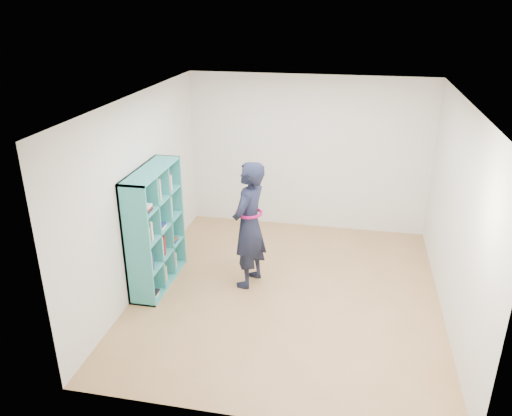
# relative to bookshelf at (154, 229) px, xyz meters

# --- Properties ---
(floor) EXTENTS (4.50, 4.50, 0.00)m
(floor) POSITION_rel_bookshelf_xyz_m (1.84, 0.06, -0.81)
(floor) COLOR #9C7346
(floor) RESTS_ON ground
(ceiling) EXTENTS (4.50, 4.50, 0.00)m
(ceiling) POSITION_rel_bookshelf_xyz_m (1.84, 0.06, 1.79)
(ceiling) COLOR white
(ceiling) RESTS_ON wall_back
(wall_left) EXTENTS (0.02, 4.50, 2.60)m
(wall_left) POSITION_rel_bookshelf_xyz_m (-0.16, 0.06, 0.49)
(wall_left) COLOR silver
(wall_left) RESTS_ON floor
(wall_right) EXTENTS (0.02, 4.50, 2.60)m
(wall_right) POSITION_rel_bookshelf_xyz_m (3.84, 0.06, 0.49)
(wall_right) COLOR silver
(wall_right) RESTS_ON floor
(wall_back) EXTENTS (4.00, 0.02, 2.60)m
(wall_back) POSITION_rel_bookshelf_xyz_m (1.84, 2.31, 0.49)
(wall_back) COLOR silver
(wall_back) RESTS_ON floor
(wall_front) EXTENTS (4.00, 0.02, 2.60)m
(wall_front) POSITION_rel_bookshelf_xyz_m (1.84, -2.19, 0.49)
(wall_front) COLOR silver
(wall_front) RESTS_ON floor
(bookshelf) EXTENTS (0.37, 1.25, 1.67)m
(bookshelf) POSITION_rel_bookshelf_xyz_m (0.00, 0.00, 0.00)
(bookshelf) COLOR teal
(bookshelf) RESTS_ON floor
(person) EXTENTS (0.58, 0.73, 1.77)m
(person) POSITION_rel_bookshelf_xyz_m (1.27, 0.22, 0.08)
(person) COLOR black
(person) RESTS_ON floor
(smartphone) EXTENTS (0.01, 0.10, 0.12)m
(smartphone) POSITION_rel_bookshelf_xyz_m (1.15, 0.35, 0.20)
(smartphone) COLOR silver
(smartphone) RESTS_ON person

